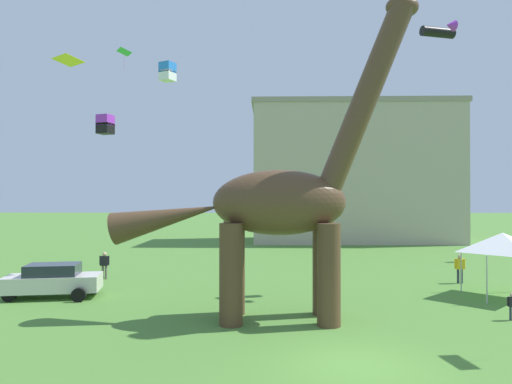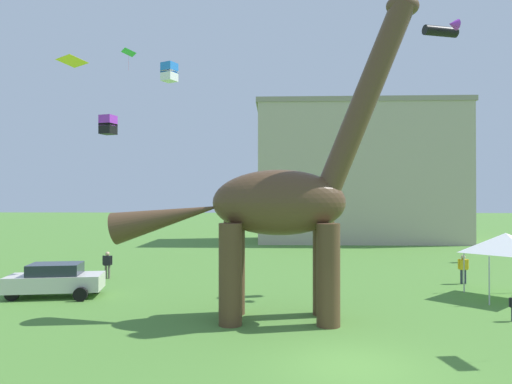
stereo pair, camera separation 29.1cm
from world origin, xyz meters
The scene contains 13 objects.
ground_plane centered at (0.00, 0.00, 0.00)m, with size 240.00×240.00×0.00m, color #4C7F33.
dinosaur_sculpture centered at (-2.06, 4.78, 4.45)m, with size 11.76×2.49×12.30m.
parked_sedan_left centered at (-12.36, 8.43, 0.81)m, with size 4.45×2.49×1.55m.
person_far_spectator centered at (6.81, 4.90, 0.63)m, with size 0.39×0.17×1.03m.
person_near_flyer centered at (7.92, 12.48, 0.94)m, with size 0.58×0.25×1.54m.
person_watching_child centered at (-11.66, 13.31, 0.93)m, with size 0.57×0.25×1.53m.
festival_canopy_tent centered at (8.43, 8.90, 2.54)m, with size 3.15×3.15×3.00m.
kite_apex centered at (-14.77, 15.65, 13.10)m, with size 2.18×2.10×0.27m.
kite_high_left centered at (-7.39, 10.02, 10.85)m, with size 0.85×0.85×0.91m.
kite_far_left centered at (-11.17, 11.99, 8.55)m, with size 0.89×0.89×1.02m.
kite_mid_left centered at (6.32, 10.84, 13.06)m, with size 1.88×1.77×0.53m.
kite_trailing centered at (-14.42, 25.90, 16.78)m, with size 1.55×1.66×1.72m.
background_building_block centered at (6.54, 36.19, 7.13)m, with size 21.00×8.58×14.24m.
Camera 1 is at (-2.45, -13.14, 4.69)m, focal length 33.07 mm.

